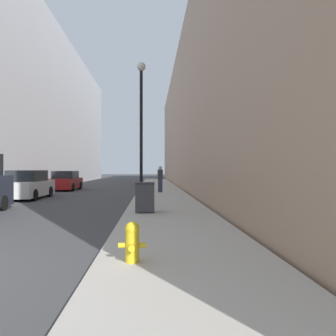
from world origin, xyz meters
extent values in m
cube|color=#B7B2A8|center=(5.25, 18.00, 0.06)|extent=(3.36, 60.00, 0.12)
cube|color=#9E7F66|center=(13.03, 26.00, 6.53)|extent=(12.00, 60.00, 13.05)
cylinder|color=yellow|center=(4.25, 1.00, 0.39)|extent=(0.24, 0.24, 0.53)
sphere|color=yellow|center=(4.25, 1.00, 0.70)|extent=(0.26, 0.26, 0.26)
cylinder|color=yellow|center=(4.25, 1.00, 0.77)|extent=(0.07, 0.07, 0.05)
cylinder|color=yellow|center=(4.25, 0.81, 0.41)|extent=(0.11, 0.12, 0.11)
cylinder|color=yellow|center=(4.07, 1.00, 0.41)|extent=(0.12, 0.09, 0.09)
cylinder|color=yellow|center=(4.43, 1.00, 0.41)|extent=(0.12, 0.09, 0.09)
cube|color=#3D3D42|center=(4.34, 7.49, 0.66)|extent=(0.70, 0.58, 1.01)
cube|color=#2D2D31|center=(4.34, 7.49, 1.20)|extent=(0.72, 0.60, 0.08)
cylinder|color=black|center=(4.05, 7.74, 0.20)|extent=(0.05, 0.16, 0.16)
cylinder|color=black|center=(4.64, 7.74, 0.20)|extent=(0.05, 0.16, 0.16)
cylinder|color=black|center=(4.11, 10.35, 0.25)|extent=(0.27, 0.27, 0.25)
cylinder|color=black|center=(4.11, 10.35, 3.20)|extent=(0.14, 0.14, 6.16)
sphere|color=silver|center=(4.11, 10.35, 6.45)|extent=(0.41, 0.41, 0.41)
cylinder|color=black|center=(-1.64, 9.23, 0.32)|extent=(0.24, 0.64, 0.64)
cube|color=silver|center=(-2.65, 14.75, 0.59)|extent=(1.84, 4.50, 0.86)
cube|color=#1E2328|center=(-2.65, 14.75, 1.34)|extent=(1.62, 2.34, 0.63)
cylinder|color=black|center=(-3.50, 16.10, 0.32)|extent=(0.24, 0.64, 0.64)
cylinder|color=black|center=(-1.80, 16.10, 0.32)|extent=(0.24, 0.64, 0.64)
cylinder|color=black|center=(-3.50, 13.40, 0.32)|extent=(0.24, 0.64, 0.64)
cylinder|color=black|center=(-1.80, 13.40, 0.32)|extent=(0.24, 0.64, 0.64)
cube|color=maroon|center=(-2.44, 22.40, 0.57)|extent=(1.88, 4.45, 0.81)
cube|color=#1E2328|center=(-2.44, 22.40, 1.27)|extent=(1.65, 2.31, 0.60)
cylinder|color=black|center=(-3.31, 23.74, 0.32)|extent=(0.24, 0.64, 0.64)
cylinder|color=black|center=(-1.58, 23.74, 0.32)|extent=(0.24, 0.64, 0.64)
cylinder|color=black|center=(-3.31, 21.07, 0.32)|extent=(0.24, 0.64, 0.64)
cylinder|color=black|center=(-1.58, 21.07, 0.32)|extent=(0.24, 0.64, 0.64)
cube|color=#2D3347|center=(5.19, 17.89, 0.56)|extent=(0.31, 0.22, 0.88)
cube|color=#333338|center=(5.19, 17.89, 1.35)|extent=(0.37, 0.22, 0.69)
sphere|color=tan|center=(5.19, 17.89, 1.81)|extent=(0.24, 0.24, 0.24)
camera|label=1|loc=(4.58, -4.74, 1.75)|focal=35.00mm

